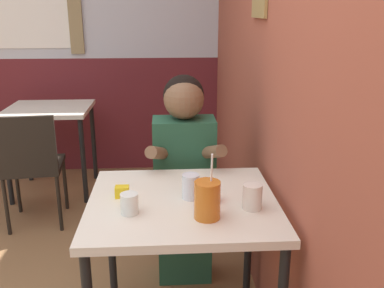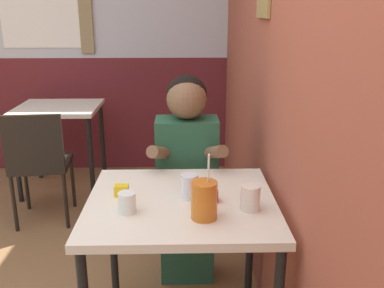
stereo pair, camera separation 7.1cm
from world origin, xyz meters
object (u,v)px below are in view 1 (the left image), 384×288
Objects in this scene: chair_near_window at (31,161)px; person_seated at (184,175)px; cocktail_pitcher at (207,200)px; background_table at (50,120)px; main_table at (183,217)px.

person_seated reaches higher than chair_near_window.
chair_near_window is 1.83m from cocktail_pitcher.
background_table is 0.88× the size of chair_near_window.
person_seated reaches higher than main_table.
chair_near_window is at bearing 146.90° from person_seated.
main_table is at bearing -60.95° from background_table.
background_table is at bearing 118.95° from cocktail_pitcher.
person_seated is at bearing -38.87° from chair_near_window.
main_table is 2.99× the size of cocktail_pitcher.
chair_near_window is at bearing 128.45° from cocktail_pitcher.
cocktail_pitcher is at bearing -61.05° from background_table.
main_table is at bearing 117.75° from cocktail_pitcher.
main_table is 1.62m from chair_near_window.
chair_near_window is (0.02, -0.64, -0.14)m from background_table.
cocktail_pitcher reaches higher than background_table.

